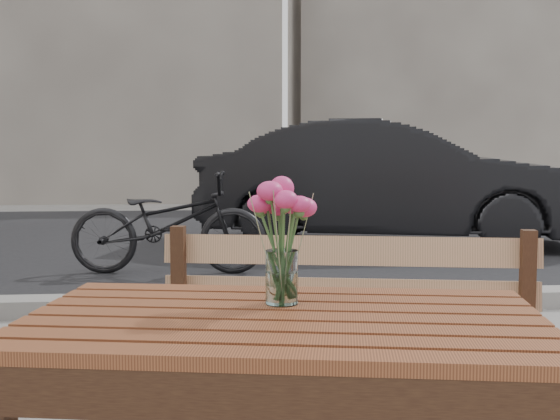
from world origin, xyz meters
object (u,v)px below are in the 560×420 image
at_px(main_table, 284,366).
at_px(parked_car, 390,183).
at_px(bicycle, 168,223).
at_px(main_vase, 282,225).

relative_size(main_table, parked_car, 0.30).
relative_size(parked_car, bicycle, 2.50).
bearing_deg(main_vase, bicycle, 97.59).
bearing_deg(main_table, parked_car, 84.20).
bearing_deg(main_vase, main_table, -92.30).
bearing_deg(parked_car, main_vase, 178.19).
height_order(main_vase, parked_car, parked_car).
bearing_deg(parked_car, bicycle, 139.72).
bearing_deg(bicycle, main_table, -167.28).
xyz_separation_m(main_vase, parked_car, (1.85, 6.36, -0.22)).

